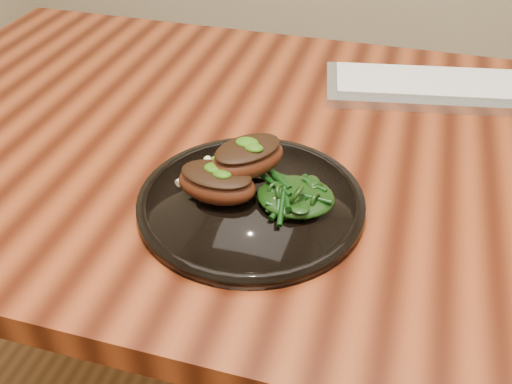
{
  "coord_description": "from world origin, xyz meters",
  "views": [
    {
      "loc": [
        0.03,
        -0.7,
        1.2
      ],
      "look_at": [
        -0.12,
        -0.17,
        0.78
      ],
      "focal_mm": 40.0,
      "sensor_mm": 36.0,
      "label": 1
    }
  ],
  "objects_px": {
    "desk": "(361,200)",
    "lamb_chop_front": "(216,182)",
    "keyboard": "(469,88)",
    "plate": "(251,202)",
    "greens_heap": "(296,192)"
  },
  "relations": [
    {
      "from": "lamb_chop_front",
      "to": "keyboard",
      "type": "relative_size",
      "value": 0.22
    },
    {
      "from": "keyboard",
      "to": "plate",
      "type": "bearing_deg",
      "value": -124.0
    },
    {
      "from": "desk",
      "to": "plate",
      "type": "xyz_separation_m",
      "value": [
        -0.13,
        -0.16,
        0.09
      ]
    },
    {
      "from": "desk",
      "to": "keyboard",
      "type": "height_order",
      "value": "keyboard"
    },
    {
      "from": "keyboard",
      "to": "greens_heap",
      "type": "bearing_deg",
      "value": -118.35
    },
    {
      "from": "desk",
      "to": "plate",
      "type": "height_order",
      "value": "plate"
    },
    {
      "from": "desk",
      "to": "lamb_chop_front",
      "type": "bearing_deg",
      "value": -134.62
    },
    {
      "from": "lamb_chop_front",
      "to": "keyboard",
      "type": "bearing_deg",
      "value": 52.75
    },
    {
      "from": "desk",
      "to": "greens_heap",
      "type": "height_order",
      "value": "greens_heap"
    },
    {
      "from": "plate",
      "to": "greens_heap",
      "type": "height_order",
      "value": "greens_heap"
    },
    {
      "from": "lamb_chop_front",
      "to": "keyboard",
      "type": "height_order",
      "value": "lamb_chop_front"
    },
    {
      "from": "desk",
      "to": "keyboard",
      "type": "xyz_separation_m",
      "value": [
        0.14,
        0.23,
        0.09
      ]
    },
    {
      "from": "greens_heap",
      "to": "lamb_chop_front",
      "type": "bearing_deg",
      "value": -171.25
    },
    {
      "from": "plate",
      "to": "desk",
      "type": "bearing_deg",
      "value": 51.66
    },
    {
      "from": "desk",
      "to": "lamb_chop_front",
      "type": "distance_m",
      "value": 0.27
    }
  ]
}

